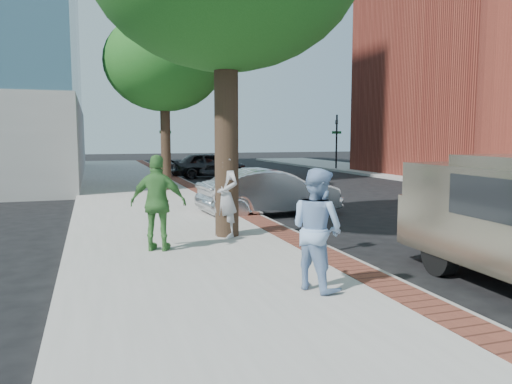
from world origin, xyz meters
name	(u,v)px	position (x,y,z in m)	size (l,w,h in m)	color
ground	(283,260)	(0.00, 0.00, 0.00)	(120.00, 120.00, 0.00)	black
sidewalk	(154,205)	(-1.50, 8.00, 0.07)	(5.00, 60.00, 0.15)	#9E9991
brick_strip	(218,200)	(0.70, 8.00, 0.15)	(0.60, 60.00, 0.01)	brown
curb	(228,202)	(1.05, 8.00, 0.07)	(0.10, 60.00, 0.15)	gray
signal_near	(165,138)	(0.90, 22.00, 2.25)	(0.70, 0.15, 3.80)	black
signal_far	(337,138)	(12.50, 22.00, 2.25)	(0.70, 0.15, 3.80)	black
tree_far	(164,63)	(-0.50, 12.00, 5.30)	(4.80, 4.80, 7.14)	black
parking_meter	(315,195)	(0.74, 0.18, 1.21)	(0.12, 0.32, 1.47)	gray
person_gray	(225,195)	(-0.67, 1.77, 1.07)	(0.67, 0.44, 1.84)	#A3A2A7
person_officer	(317,229)	(-0.38, -2.28, 1.03)	(0.85, 0.67, 1.76)	#8CADD9
person_green	(158,203)	(-2.23, 0.89, 1.08)	(1.09, 0.45, 1.85)	#44843C
sedan_silver	(270,192)	(1.60, 5.16, 0.70)	(1.48, 4.24, 1.40)	#BBBDC3
bg_car	(209,165)	(2.90, 19.01, 0.73)	(1.72, 4.27, 1.45)	black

